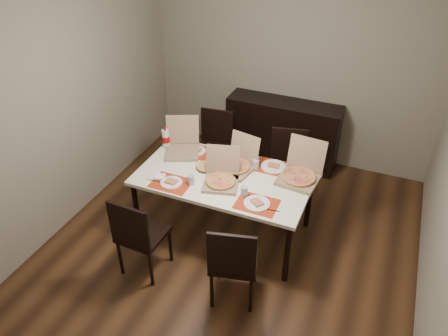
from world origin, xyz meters
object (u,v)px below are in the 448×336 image
at_px(dip_bowl, 239,166).
at_px(chair_near_right, 233,261).
at_px(dining_table, 224,181).
at_px(sideboard, 282,132).
at_px(chair_near_left, 138,234).
at_px(chair_far_left, 214,143).
at_px(soda_bottle, 166,139).
at_px(pizza_box_center, 221,178).
at_px(chair_far_right, 287,165).

bearing_deg(dip_bowl, chair_near_right, -71.08).
bearing_deg(dip_bowl, dining_table, -111.45).
distance_m(sideboard, dining_table, 1.67).
xyz_separation_m(dining_table, chair_near_left, (-0.51, -0.89, -0.17)).
height_order(sideboard, chair_near_left, chair_near_left).
bearing_deg(chair_far_left, chair_near_right, -61.47).
xyz_separation_m(chair_near_left, soda_bottle, (-0.32, 1.17, 0.35)).
distance_m(sideboard, pizza_box_center, 1.81).
bearing_deg(chair_far_left, dining_table, -60.59).
height_order(pizza_box_center, soda_bottle, pizza_box_center).
bearing_deg(sideboard, chair_near_left, -105.04).
bearing_deg(chair_near_left, chair_near_right, 1.45).
relative_size(chair_near_right, soda_bottle, 3.52).
bearing_deg(chair_near_right, pizza_box_center, 120.16).
bearing_deg(chair_far_right, dining_table, -119.66).
distance_m(chair_near_right, dip_bowl, 1.17).
bearing_deg(soda_bottle, chair_far_right, 22.45).
relative_size(pizza_box_center, soda_bottle, 1.74).
bearing_deg(chair_near_right, soda_bottle, 138.36).
xyz_separation_m(chair_near_right, chair_far_left, (-0.98, 1.80, 0.00)).
height_order(chair_far_right, pizza_box_center, pizza_box_center).
relative_size(chair_far_right, soda_bottle, 3.52).
height_order(dining_table, soda_bottle, soda_bottle).
distance_m(pizza_box_center, dip_bowl, 0.34).
height_order(dining_table, chair_near_right, chair_near_right).
bearing_deg(soda_bottle, dining_table, -18.39).
relative_size(chair_near_right, chair_far_left, 1.00).
xyz_separation_m(chair_far_left, chair_far_right, (0.99, -0.11, 0.00)).
bearing_deg(chair_near_left, chair_far_right, 60.19).
distance_m(dining_table, dip_bowl, 0.24).
bearing_deg(chair_near_left, sideboard, 74.96).
bearing_deg(chair_far_right, pizza_box_center, -115.28).
height_order(sideboard, chair_far_left, chair_far_left).
distance_m(chair_far_left, pizza_box_center, 1.22).
bearing_deg(dining_table, chair_far_left, 119.41).
bearing_deg(chair_near_left, dip_bowl, 61.58).
xyz_separation_m(chair_far_left, pizza_box_center, (0.54, -1.05, 0.29)).
bearing_deg(dip_bowl, soda_bottle, 175.86).
distance_m(chair_near_left, pizza_box_center, 0.98).
xyz_separation_m(chair_far_right, soda_bottle, (-1.30, -0.54, 0.35)).
xyz_separation_m(sideboard, chair_far_left, (-0.69, -0.72, 0.06)).
height_order(dining_table, dip_bowl, dip_bowl).
relative_size(chair_far_right, dip_bowl, 7.34).
bearing_deg(chair_far_left, chair_near_left, -89.72).
bearing_deg(chair_near_right, sideboard, 96.50).
relative_size(chair_near_right, chair_far_right, 1.00).
xyz_separation_m(chair_near_right, chair_far_right, (0.01, 1.68, 0.00)).
relative_size(pizza_box_center, dip_bowl, 3.62).
bearing_deg(dining_table, pizza_box_center, -80.49).
distance_m(chair_near_left, chair_far_left, 1.82).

